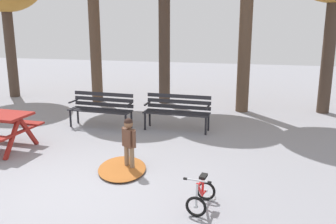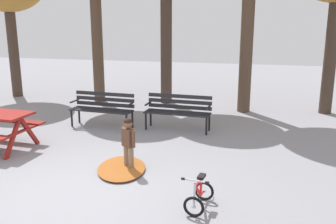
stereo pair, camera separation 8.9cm
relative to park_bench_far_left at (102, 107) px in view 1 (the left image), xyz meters
name	(u,v)px [view 1 (the left image)]	position (x,y,z in m)	size (l,w,h in m)	color
ground	(77,191)	(1.04, -3.52, -0.51)	(36.00, 36.00, 0.00)	gray
park_bench_far_left	(102,107)	(0.00, 0.00, 0.00)	(1.63, 0.56, 0.85)	#232328
park_bench_left	(177,109)	(1.90, 0.17, 0.00)	(1.62, 0.54, 0.85)	#232328
child_standing	(129,140)	(1.57, -2.51, 0.05)	(0.32, 0.27, 0.96)	#7F664C
kids_bicycle	(201,195)	(3.02, -3.61, -0.31)	(0.42, 0.59, 0.54)	black
leaf_pile	(122,168)	(1.45, -2.56, -0.48)	(1.22, 0.85, 0.07)	#9E5623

